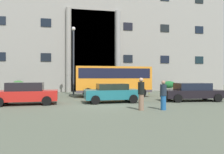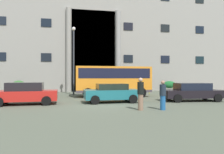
{
  "view_description": "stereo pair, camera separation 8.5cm",
  "coord_description": "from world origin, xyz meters",
  "px_view_note": "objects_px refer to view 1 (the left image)",
  "views": [
    {
      "loc": [
        -1.74,
        -13.84,
        1.84
      ],
      "look_at": [
        1.79,
        5.49,
        1.9
      ],
      "focal_mm": 32.45,
      "sensor_mm": 36.0,
      "label": 1
    },
    {
      "loc": [
        -1.66,
        -13.86,
        1.84
      ],
      "look_at": [
        1.79,
        5.49,
        1.9
      ],
      "focal_mm": 32.45,
      "sensor_mm": 36.0,
      "label": 2
    }
  ],
  "objects_px": {
    "hedge_planter_entrance_left": "(18,87)",
    "parked_sedan_second": "(26,93)",
    "pedestrian_man_crossing": "(141,94)",
    "hedge_planter_west": "(91,87)",
    "bus_stop_sign": "(149,80)",
    "pedestrian_man_red_shirt": "(163,95)",
    "hedge_planter_entrance_right": "(169,87)",
    "lamppost_plaza_centre": "(73,55)",
    "motorcycle_far_end": "(27,95)",
    "parked_compact_extra": "(112,93)",
    "orange_minibus": "(113,79)",
    "hedge_planter_far_east": "(123,87)",
    "parked_estate_mid": "(192,92)"
  },
  "relations": [
    {
      "from": "parked_estate_mid",
      "to": "hedge_planter_entrance_right",
      "type": "bearing_deg",
      "value": 77.91
    },
    {
      "from": "orange_minibus",
      "to": "hedge_planter_entrance_right",
      "type": "height_order",
      "value": "orange_minibus"
    },
    {
      "from": "parked_estate_mid",
      "to": "motorcycle_far_end",
      "type": "relative_size",
      "value": 2.46
    },
    {
      "from": "parked_compact_extra",
      "to": "hedge_planter_west",
      "type": "bearing_deg",
      "value": 91.73
    },
    {
      "from": "hedge_planter_entrance_right",
      "to": "lamppost_plaza_centre",
      "type": "bearing_deg",
      "value": -168.8
    },
    {
      "from": "orange_minibus",
      "to": "parked_estate_mid",
      "type": "distance_m",
      "value": 7.35
    },
    {
      "from": "parked_compact_extra",
      "to": "pedestrian_man_crossing",
      "type": "bearing_deg",
      "value": -78.7
    },
    {
      "from": "hedge_planter_entrance_right",
      "to": "parked_sedan_second",
      "type": "bearing_deg",
      "value": -147.51
    },
    {
      "from": "motorcycle_far_end",
      "to": "pedestrian_man_crossing",
      "type": "xyz_separation_m",
      "value": [
        7.48,
        -6.24,
        0.48
      ]
    },
    {
      "from": "hedge_planter_far_east",
      "to": "bus_stop_sign",
      "type": "bearing_deg",
      "value": -56.91
    },
    {
      "from": "hedge_planter_entrance_left",
      "to": "parked_compact_extra",
      "type": "height_order",
      "value": "hedge_planter_entrance_left"
    },
    {
      "from": "hedge_planter_west",
      "to": "parked_estate_mid",
      "type": "relative_size",
      "value": 0.38
    },
    {
      "from": "orange_minibus",
      "to": "parked_compact_extra",
      "type": "distance_m",
      "value": 4.82
    },
    {
      "from": "parked_sedan_second",
      "to": "pedestrian_man_red_shirt",
      "type": "bearing_deg",
      "value": -28.63
    },
    {
      "from": "hedge_planter_west",
      "to": "parked_compact_extra",
      "type": "height_order",
      "value": "hedge_planter_west"
    },
    {
      "from": "hedge_planter_west",
      "to": "motorcycle_far_end",
      "type": "height_order",
      "value": "hedge_planter_west"
    },
    {
      "from": "hedge_planter_entrance_left",
      "to": "hedge_planter_west",
      "type": "xyz_separation_m",
      "value": [
        8.22,
        -0.1,
        0.03
      ]
    },
    {
      "from": "pedestrian_man_crossing",
      "to": "hedge_planter_west",
      "type": "bearing_deg",
      "value": -67.92
    },
    {
      "from": "hedge_planter_entrance_right",
      "to": "hedge_planter_west",
      "type": "bearing_deg",
      "value": -179.77
    },
    {
      "from": "parked_estate_mid",
      "to": "pedestrian_man_red_shirt",
      "type": "xyz_separation_m",
      "value": [
        -4.12,
        -3.7,
        0.12
      ]
    },
    {
      "from": "hedge_planter_entrance_left",
      "to": "parked_sedan_second",
      "type": "relative_size",
      "value": 0.35
    },
    {
      "from": "orange_minibus",
      "to": "motorcycle_far_end",
      "type": "distance_m",
      "value": 7.86
    },
    {
      "from": "orange_minibus",
      "to": "pedestrian_man_crossing",
      "type": "height_order",
      "value": "orange_minibus"
    },
    {
      "from": "hedge_planter_entrance_left",
      "to": "pedestrian_man_red_shirt",
      "type": "relative_size",
      "value": 0.91
    },
    {
      "from": "parked_sedan_second",
      "to": "bus_stop_sign",
      "type": "bearing_deg",
      "value": 26.25
    },
    {
      "from": "bus_stop_sign",
      "to": "hedge_planter_entrance_left",
      "type": "bearing_deg",
      "value": 167.29
    },
    {
      "from": "hedge_planter_far_east",
      "to": "parked_sedan_second",
      "type": "distance_m",
      "value": 13.5
    },
    {
      "from": "hedge_planter_entrance_right",
      "to": "hedge_planter_far_east",
      "type": "height_order",
      "value": "hedge_planter_entrance_right"
    },
    {
      "from": "hedge_planter_entrance_left",
      "to": "motorcycle_far_end",
      "type": "relative_size",
      "value": 0.79
    },
    {
      "from": "motorcycle_far_end",
      "to": "lamppost_plaza_centre",
      "type": "distance_m",
      "value": 7.13
    },
    {
      "from": "parked_estate_mid",
      "to": "hedge_planter_entrance_left",
      "type": "bearing_deg",
      "value": 151.47
    },
    {
      "from": "parked_compact_extra",
      "to": "pedestrian_man_red_shirt",
      "type": "xyz_separation_m",
      "value": [
        2.25,
        -3.94,
        0.12
      ]
    },
    {
      "from": "motorcycle_far_end",
      "to": "pedestrian_man_red_shirt",
      "type": "height_order",
      "value": "pedestrian_man_red_shirt"
    },
    {
      "from": "hedge_planter_far_east",
      "to": "parked_estate_mid",
      "type": "relative_size",
      "value": 0.47
    },
    {
      "from": "motorcycle_far_end",
      "to": "bus_stop_sign",
      "type": "bearing_deg",
      "value": 29.35
    },
    {
      "from": "parked_compact_extra",
      "to": "orange_minibus",
      "type": "bearing_deg",
      "value": 75.5
    },
    {
      "from": "bus_stop_sign",
      "to": "pedestrian_man_red_shirt",
      "type": "distance_m",
      "value": 10.87
    },
    {
      "from": "pedestrian_man_crossing",
      "to": "lamppost_plaza_centre",
      "type": "xyz_separation_m",
      "value": [
        -3.83,
        11.05,
        3.32
      ]
    },
    {
      "from": "hedge_planter_entrance_right",
      "to": "hedge_planter_far_east",
      "type": "distance_m",
      "value": 6.09
    },
    {
      "from": "orange_minibus",
      "to": "bus_stop_sign",
      "type": "relative_size",
      "value": 2.88
    },
    {
      "from": "hedge_planter_far_east",
      "to": "parked_compact_extra",
      "type": "relative_size",
      "value": 0.54
    },
    {
      "from": "parked_sedan_second",
      "to": "hedge_planter_entrance_right",
      "type": "bearing_deg",
      "value": 28.75
    },
    {
      "from": "parked_sedan_second",
      "to": "pedestrian_man_crossing",
      "type": "bearing_deg",
      "value": -31.77
    },
    {
      "from": "bus_stop_sign",
      "to": "hedge_planter_far_east",
      "type": "xyz_separation_m",
      "value": [
        -2.16,
        3.31,
        -0.93
      ]
    },
    {
      "from": "lamppost_plaza_centre",
      "to": "motorcycle_far_end",
      "type": "bearing_deg",
      "value": -127.16
    },
    {
      "from": "orange_minibus",
      "to": "motorcycle_far_end",
      "type": "bearing_deg",
      "value": -163.82
    },
    {
      "from": "motorcycle_far_end",
      "to": "hedge_planter_west",
      "type": "bearing_deg",
      "value": 62.02
    },
    {
      "from": "bus_stop_sign",
      "to": "parked_compact_extra",
      "type": "xyz_separation_m",
      "value": [
        -5.34,
        -6.46,
        -0.82
      ]
    },
    {
      "from": "hedge_planter_entrance_left",
      "to": "pedestrian_man_red_shirt",
      "type": "height_order",
      "value": "pedestrian_man_red_shirt"
    },
    {
      "from": "hedge_planter_entrance_right",
      "to": "motorcycle_far_end",
      "type": "bearing_deg",
      "value": -155.43
    }
  ]
}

